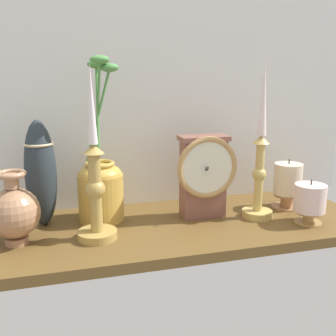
% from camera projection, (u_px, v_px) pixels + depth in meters
% --- Properties ---
extents(ground_plane, '(1.00, 0.36, 0.02)m').
position_uv_depth(ground_plane, '(169.00, 228.00, 0.95)').
color(ground_plane, brown).
extents(back_wall, '(1.20, 0.02, 0.65)m').
position_uv_depth(back_wall, '(151.00, 86.00, 1.05)').
color(back_wall, silver).
rests_on(back_wall, ground_plane).
extents(mantel_clock, '(0.15, 0.09, 0.21)m').
position_uv_depth(mantel_clock, '(204.00, 174.00, 0.97)').
color(mantel_clock, brown).
rests_on(mantel_clock, ground_plane).
extents(candlestick_tall_left, '(0.09, 0.09, 0.38)m').
position_uv_depth(candlestick_tall_left, '(95.00, 188.00, 0.84)').
color(candlestick_tall_left, '#B29248').
rests_on(candlestick_tall_left, ground_plane).
extents(candlestick_tall_center, '(0.08, 0.08, 0.39)m').
position_uv_depth(candlestick_tall_center, '(260.00, 165.00, 0.96)').
color(candlestick_tall_center, tan).
rests_on(candlestick_tall_center, ground_plane).
extents(brass_vase_bulbous, '(0.11, 0.11, 0.16)m').
position_uv_depth(brass_vase_bulbous, '(14.00, 212.00, 0.82)').
color(brass_vase_bulbous, '#A97B58').
rests_on(brass_vase_bulbous, ground_plane).
extents(brass_vase_jar, '(0.11, 0.11, 0.40)m').
position_uv_depth(brass_vase_jar, '(101.00, 185.00, 0.96)').
color(brass_vase_jar, gold).
rests_on(brass_vase_jar, ground_plane).
extents(pillar_candle_front, '(0.08, 0.08, 0.11)m').
position_uv_depth(pillar_candle_front, '(310.00, 201.00, 0.94)').
color(pillar_candle_front, tan).
rests_on(pillar_candle_front, ground_plane).
extents(pillar_candle_near_clock, '(0.08, 0.08, 0.14)m').
position_uv_depth(pillar_candle_near_clock, '(288.00, 183.00, 1.05)').
color(pillar_candle_near_clock, '#AD7C54').
rests_on(pillar_candle_near_clock, ground_plane).
extents(tall_ceramic_vase, '(0.07, 0.07, 0.26)m').
position_uv_depth(tall_ceramic_vase, '(41.00, 173.00, 0.91)').
color(tall_ceramic_vase, '#263037').
rests_on(tall_ceramic_vase, ground_plane).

